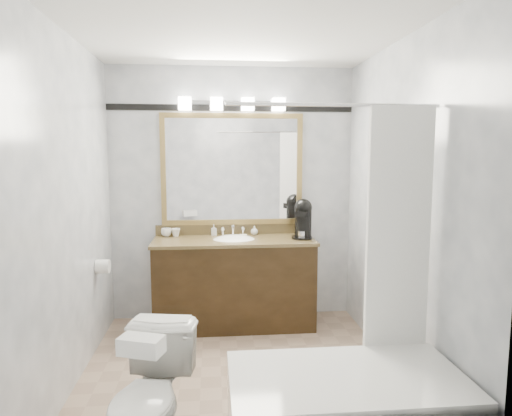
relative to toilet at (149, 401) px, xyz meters
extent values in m
cube|color=#9E826B|center=(0.55, 0.92, -0.36)|extent=(2.40, 2.60, 0.01)
cube|color=white|center=(0.55, 0.92, 2.15)|extent=(2.40, 2.60, 0.01)
cube|color=silver|center=(0.55, 2.23, 0.90)|extent=(2.40, 0.01, 2.50)
cube|color=silver|center=(0.55, -0.38, 0.90)|extent=(2.40, 0.01, 2.50)
cube|color=silver|center=(-0.66, 0.92, 0.90)|extent=(0.01, 2.60, 2.50)
cube|color=silver|center=(1.75, 0.92, 0.90)|extent=(0.01, 2.60, 2.50)
cube|color=black|center=(0.55, 1.94, 0.06)|extent=(1.50, 0.55, 0.82)
cube|color=olive|center=(0.55, 1.94, 0.48)|extent=(1.53, 0.58, 0.03)
cube|color=olive|center=(0.55, 2.21, 0.55)|extent=(1.53, 0.03, 0.10)
ellipsoid|color=white|center=(0.55, 1.94, 0.47)|extent=(0.44, 0.34, 0.14)
cube|color=#A5874A|center=(0.55, 2.20, 1.67)|extent=(1.40, 0.04, 0.05)
cube|color=#A5874A|center=(0.55, 2.20, 0.62)|extent=(1.40, 0.04, 0.05)
cube|color=#A5874A|center=(-0.13, 2.20, 1.15)|extent=(0.05, 0.04, 1.00)
cube|color=#A5874A|center=(1.22, 2.20, 1.15)|extent=(0.05, 0.04, 1.00)
cube|color=white|center=(0.55, 2.21, 1.15)|extent=(1.30, 0.01, 1.00)
cube|color=silver|center=(0.55, 2.19, 1.80)|extent=(0.90, 0.05, 0.03)
cube|color=white|center=(0.10, 2.14, 1.78)|extent=(0.12, 0.12, 0.12)
cube|color=white|center=(0.40, 2.14, 1.78)|extent=(0.12, 0.12, 0.12)
cube|color=white|center=(0.70, 2.14, 1.78)|extent=(0.12, 0.12, 0.12)
cube|color=white|center=(1.00, 2.14, 1.78)|extent=(0.12, 0.12, 0.12)
cube|color=black|center=(0.55, 2.21, 1.75)|extent=(2.40, 0.01, 0.06)
cube|color=white|center=(1.08, 0.00, -0.13)|extent=(1.30, 0.72, 0.45)
cylinder|color=silver|center=(1.08, 0.38, 1.60)|extent=(1.30, 0.02, 0.02)
cube|color=white|center=(1.50, 0.37, 0.82)|extent=(0.40, 0.04, 1.55)
cylinder|color=white|center=(-0.59, 1.58, 0.35)|extent=(0.11, 0.12, 0.12)
imported|color=white|center=(0.00, 0.00, 0.00)|extent=(0.51, 0.75, 0.71)
cube|color=white|center=(0.00, -0.20, 0.40)|extent=(0.23, 0.18, 0.09)
cylinder|color=black|center=(1.19, 1.89, 0.51)|extent=(0.20, 0.20, 0.02)
cylinder|color=black|center=(1.22, 1.95, 0.65)|extent=(0.16, 0.16, 0.28)
sphere|color=black|center=(1.22, 1.95, 0.79)|extent=(0.17, 0.17, 0.17)
cube|color=black|center=(1.19, 1.87, 0.74)|extent=(0.14, 0.14, 0.05)
cylinder|color=silver|center=(1.19, 1.87, 0.54)|extent=(0.07, 0.07, 0.07)
imported|color=white|center=(-0.11, 2.14, 0.54)|extent=(0.12, 0.12, 0.08)
imported|color=white|center=(-0.01, 2.13, 0.54)|extent=(0.11, 0.11, 0.08)
imported|color=white|center=(0.36, 2.15, 0.55)|extent=(0.06, 0.06, 0.11)
imported|color=white|center=(0.76, 2.14, 0.54)|extent=(0.08, 0.08, 0.09)
cube|color=beige|center=(0.64, 2.05, 0.51)|extent=(0.08, 0.05, 0.02)
camera|label=1|loc=(0.35, -2.33, 1.32)|focal=32.00mm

